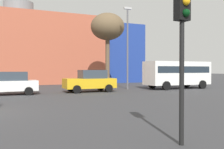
% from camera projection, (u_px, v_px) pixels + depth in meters
% --- Properties ---
extents(building_backdrop, '(35.31, 10.57, 11.30)m').
position_uv_depth(building_backdrop, '(19.00, 50.00, 35.15)').
color(building_backdrop, '#B2563D').
rests_on(building_backdrop, ground_plane).
extents(parked_car_2, '(4.05, 1.99, 1.76)m').
position_uv_depth(parked_car_2, '(10.00, 83.00, 19.07)').
color(parked_car_2, white).
rests_on(parked_car_2, ground_plane).
extents(parked_car_3, '(4.35, 2.13, 1.88)m').
position_uv_depth(parked_car_3, '(90.00, 81.00, 21.68)').
color(parked_car_3, gold).
rests_on(parked_car_3, ground_plane).
extents(white_bus, '(6.80, 2.62, 2.72)m').
position_uv_depth(white_bus, '(177.00, 73.00, 25.39)').
color(white_bus, white).
rests_on(white_bus, ground_plane).
extents(traffic_light_near_right, '(0.37, 0.37, 4.03)m').
position_uv_depth(traffic_light_near_right, '(183.00, 27.00, 6.28)').
color(traffic_light_near_right, black).
rests_on(traffic_light_near_right, ground_plane).
extents(bare_tree_0, '(3.70, 3.70, 8.11)m').
position_uv_depth(bare_tree_0, '(108.00, 28.00, 27.57)').
color(bare_tree_0, brown).
rests_on(bare_tree_0, ground_plane).
extents(street_lamp, '(0.80, 0.24, 8.02)m').
position_uv_depth(street_lamp, '(128.00, 43.00, 24.65)').
color(street_lamp, '#59595E').
rests_on(street_lamp, ground_plane).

